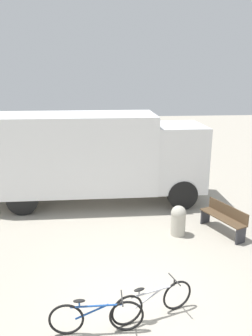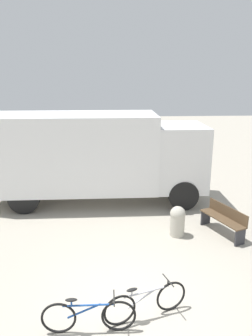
# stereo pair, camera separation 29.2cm
# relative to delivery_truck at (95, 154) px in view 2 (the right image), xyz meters

# --- Properties ---
(ground_plane) EXTENTS (60.00, 60.00, 0.00)m
(ground_plane) POSITION_rel_delivery_truck_xyz_m (0.87, -5.80, -1.80)
(ground_plane) COLOR #A8A091
(delivery_truck) EXTENTS (7.75, 2.29, 3.23)m
(delivery_truck) POSITION_rel_delivery_truck_xyz_m (0.00, 0.00, 0.00)
(delivery_truck) COLOR white
(delivery_truck) RESTS_ON ground
(park_bench) EXTENTS (0.97, 1.60, 0.85)m
(park_bench) POSITION_rel_delivery_truck_xyz_m (3.86, -2.83, -1.32)
(park_bench) COLOR brown
(park_bench) RESTS_ON ground
(bicycle_near) EXTENTS (1.74, 0.44, 0.73)m
(bicycle_near) POSITION_rel_delivery_truck_xyz_m (0.08, -6.47, -1.45)
(bicycle_near) COLOR black
(bicycle_near) RESTS_ON ground
(bicycle_middle) EXTENTS (1.66, 0.66, 0.73)m
(bicycle_middle) POSITION_rel_delivery_truck_xyz_m (1.17, -6.16, -1.45)
(bicycle_middle) COLOR black
(bicycle_middle) RESTS_ON ground
(bollard_near_bench) EXTENTS (0.45, 0.45, 0.90)m
(bollard_near_bench) POSITION_rel_delivery_truck_xyz_m (2.47, -2.86, -1.32)
(bollard_near_bench) COLOR #B2AD9E
(bollard_near_bench) RESTS_ON ground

